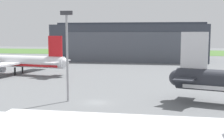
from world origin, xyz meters
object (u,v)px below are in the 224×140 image
airliner_far_left (15,61)px  ops_van (180,72)px  maintenance_hangar (130,42)px  apron_light_mast (67,49)px

airliner_far_left → ops_van: 54.45m
maintenance_hangar → ops_van: bearing=-67.6°
ops_van → apron_light_mast: apron_light_mast is taller
airliner_far_left → apron_light_mast: 47.02m
maintenance_hangar → ops_van: (22.11, -53.76, -7.69)m
maintenance_hangar → apron_light_mast: 94.19m
maintenance_hangar → apron_light_mast: bearing=-91.3°
apron_light_mast → ops_van: bearing=59.0°
maintenance_hangar → apron_light_mast: size_ratio=4.08×
maintenance_hangar → airliner_far_left: maintenance_hangar is taller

